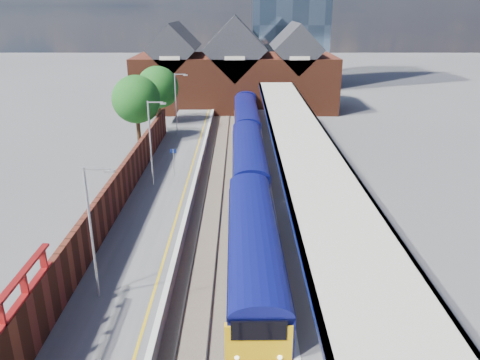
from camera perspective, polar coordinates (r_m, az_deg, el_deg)
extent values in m
plane|color=#5B5B5E|center=(46.84, -0.90, 1.82)|extent=(240.00, 240.00, 0.00)
cube|color=#473D33|center=(37.49, -1.12, -3.03)|extent=(6.00, 76.00, 0.06)
cube|color=slate|center=(37.57, -4.52, -2.90)|extent=(0.07, 76.00, 0.14)
cube|color=slate|center=(37.48, -2.32, -2.90)|extent=(0.07, 76.00, 0.14)
cube|color=slate|center=(37.45, 0.07, -2.90)|extent=(0.07, 76.00, 0.14)
cube|color=slate|center=(37.48, 2.28, -2.90)|extent=(0.07, 76.00, 0.14)
cube|color=#565659|center=(37.82, -9.50, -2.34)|extent=(5.00, 76.00, 1.00)
cube|color=#565659|center=(37.67, 8.04, -2.34)|extent=(6.00, 76.00, 1.00)
cube|color=silver|center=(37.30, -5.98, -1.61)|extent=(0.30, 76.00, 0.05)
cube|color=silver|center=(37.18, 3.73, -1.62)|extent=(0.30, 76.00, 0.05)
cube|color=yellow|center=(37.38, -6.89, -1.64)|extent=(0.14, 76.00, 0.01)
cube|color=#0D105C|center=(27.13, 1.64, -8.35)|extent=(3.02, 16.04, 2.50)
cube|color=#0D105C|center=(26.55, 1.66, -5.99)|extent=(3.02, 16.04, 0.60)
cube|color=#0D105C|center=(42.43, 1.04, 2.51)|extent=(3.02, 16.04, 2.50)
cube|color=#0D105C|center=(42.06, 1.05, 4.13)|extent=(3.02, 16.04, 0.60)
cube|color=#0D105C|center=(58.44, 0.76, 7.53)|extent=(3.02, 16.04, 2.50)
cube|color=#0D105C|center=(58.18, 0.76, 8.73)|extent=(3.02, 16.04, 0.60)
cube|color=#0D105C|center=(74.72, 0.60, 10.38)|extent=(3.02, 16.04, 2.50)
cube|color=#0D105C|center=(74.51, 0.60, 11.33)|extent=(3.02, 16.04, 0.60)
cube|color=black|center=(50.27, -0.75, 5.92)|extent=(0.04, 60.54, 0.70)
cube|color=orange|center=(50.48, -0.76, 5.04)|extent=(0.03, 55.27, 0.30)
cube|color=red|center=(50.55, -0.77, 4.76)|extent=(0.03, 55.27, 0.30)
cube|color=#F2B20C|center=(20.68, 2.25, -19.48)|extent=(2.82, 0.34, 2.10)
cube|color=black|center=(20.06, 2.30, -17.80)|extent=(2.30, 0.19, 0.90)
cube|color=black|center=(23.36, 1.98, -18.46)|extent=(2.00, 2.40, 0.60)
cube|color=black|center=(80.51, 0.55, 9.96)|extent=(2.00, 2.40, 0.60)
cylinder|color=navy|center=(21.47, 11.79, -13.59)|extent=(0.24, 0.24, 4.20)
cylinder|color=navy|center=(25.69, 9.64, -7.38)|extent=(0.24, 0.24, 4.20)
cylinder|color=navy|center=(30.15, 8.15, -2.95)|extent=(0.24, 0.24, 4.20)
cylinder|color=navy|center=(34.75, 7.05, 0.32)|extent=(0.24, 0.24, 4.20)
cylinder|color=navy|center=(39.45, 6.22, 2.82)|extent=(0.24, 0.24, 4.20)
cylinder|color=navy|center=(44.22, 5.56, 4.79)|extent=(0.24, 0.24, 4.20)
cylinder|color=navy|center=(49.03, 5.02, 6.37)|extent=(0.24, 0.24, 4.20)
cylinder|color=navy|center=(53.88, 4.58, 7.66)|extent=(0.24, 0.24, 4.20)
cylinder|color=navy|center=(58.75, 4.21, 8.75)|extent=(0.24, 0.24, 4.20)
cube|color=beige|center=(37.93, 7.25, 5.60)|extent=(4.50, 52.00, 0.25)
cube|color=navy|center=(37.76, 3.99, 5.41)|extent=(0.20, 52.00, 0.55)
cube|color=navy|center=(38.30, 10.45, 5.34)|extent=(0.20, 52.00, 0.55)
cylinder|color=#A5A8AA|center=(24.03, -17.64, -6.42)|extent=(0.12, 0.12, 7.00)
cube|color=#A5A8AA|center=(22.57, -17.10, 1.27)|extent=(1.20, 0.08, 0.08)
cube|color=#A5A8AA|center=(22.43, -15.61, 1.04)|extent=(0.45, 0.18, 0.12)
cylinder|color=#A5A8AA|center=(38.54, -10.85, 4.32)|extent=(0.12, 0.12, 7.00)
cube|color=#A5A8AA|center=(37.65, -10.29, 9.31)|extent=(1.20, 0.08, 0.08)
cube|color=#A5A8AA|center=(37.57, -9.36, 9.19)|extent=(0.45, 0.18, 0.12)
cylinder|color=#A5A8AA|center=(53.90, -7.81, 9.07)|extent=(0.12, 0.12, 7.00)
cube|color=#A5A8AA|center=(53.27, -7.33, 12.67)|extent=(1.20, 0.08, 0.08)
cube|color=#A5A8AA|center=(53.21, -6.67, 12.58)|extent=(0.45, 0.18, 0.12)
cylinder|color=#A5A8AA|center=(40.84, -8.08, 2.10)|extent=(0.08, 0.08, 2.50)
cube|color=#0C194C|center=(40.52, -8.15, 3.51)|extent=(0.55, 0.06, 0.35)
cube|color=#592717|center=(32.27, -15.91, -3.30)|extent=(0.35, 50.00, 2.80)
cube|color=maroon|center=(19.97, -27.18, -14.41)|extent=(0.30, 0.12, 1.00)
cube|color=maroon|center=(21.45, -24.85, -11.49)|extent=(0.30, 0.12, 1.00)
cube|color=maroon|center=(23.01, -22.86, -8.93)|extent=(0.30, 0.12, 1.00)
cube|color=#592717|center=(73.21, -0.59, 11.84)|extent=(30.00, 12.00, 8.00)
cube|color=#232328|center=(73.26, -7.94, 15.75)|extent=(7.13, 12.00, 7.13)
cube|color=#232328|center=(72.61, -0.60, 15.90)|extent=(9.16, 12.00, 9.16)
cube|color=#232328|center=(73.08, 6.75, 15.79)|extent=(7.13, 12.00, 7.13)
cube|color=beige|center=(67.38, -8.58, 14.47)|extent=(2.80, 0.15, 0.50)
cube|color=beige|center=(66.68, -0.65, 14.63)|extent=(2.80, 0.15, 0.50)
cube|color=beige|center=(67.19, 7.30, 14.51)|extent=(2.80, 0.15, 0.50)
cylinder|color=#382314|center=(53.22, -12.25, 5.88)|extent=(0.44, 0.44, 4.00)
sphere|color=#155018|center=(52.48, -12.54, 9.58)|extent=(5.20, 5.20, 5.20)
sphere|color=#155018|center=(51.96, -11.72, 8.75)|extent=(3.20, 3.20, 3.20)
cylinder|color=#382314|center=(60.67, -9.80, 7.82)|extent=(0.44, 0.44, 4.00)
sphere|color=#155018|center=(60.02, -10.01, 11.08)|extent=(5.20, 5.20, 5.20)
sphere|color=#155018|center=(59.52, -9.27, 10.36)|extent=(3.20, 3.20, 3.20)
imported|color=black|center=(31.80, 14.19, -5.02)|extent=(4.64, 2.80, 1.26)
imported|color=navy|center=(31.43, 11.02, -5.19)|extent=(4.24, 2.25, 1.13)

